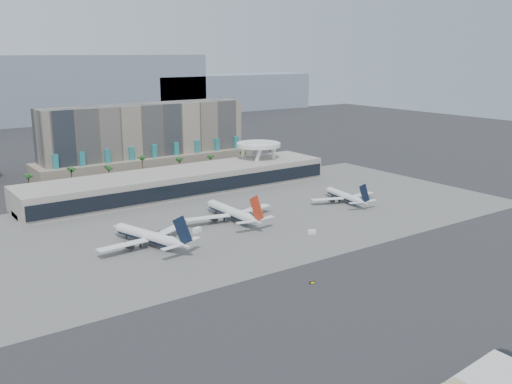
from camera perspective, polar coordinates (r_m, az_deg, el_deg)
ground at (r=220.62m, az=6.18°, el=-5.65°), size 900.00×900.00×0.00m
apron_pad at (r=262.19m, az=-1.78°, el=-2.39°), size 260.00×130.00×0.06m
mountain_ridge at (r=648.31m, az=-20.61°, el=9.14°), size 680.00×60.00×70.00m
hotel at (r=365.86m, az=-10.91°, el=4.72°), size 140.00×30.00×42.00m
terminal at (r=306.39m, az=-7.47°, el=1.14°), size 170.00×32.50×14.50m
saucer_structure at (r=337.66m, az=0.25°, el=4.50°), size 26.00×26.00×21.89m
palm_row at (r=339.43m, az=-9.24°, el=3.00°), size 157.80×2.80×13.10m
airliner_left at (r=225.23m, az=-10.70°, el=-4.35°), size 42.60×44.13×15.65m
airliner_centre at (r=253.81m, az=-2.43°, el=-2.02°), size 44.41×45.66×15.78m
airliner_right at (r=287.87m, az=8.89°, el=-0.41°), size 35.97×37.30×12.94m
service_vehicle_a at (r=239.66m, az=-5.93°, el=-3.81°), size 4.34×3.28×1.91m
service_vehicle_b at (r=237.47m, az=5.57°, el=-4.00°), size 3.58×2.62×1.65m
taxiway_sign at (r=188.30m, az=5.67°, el=-9.00°), size 1.99×0.78×0.90m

